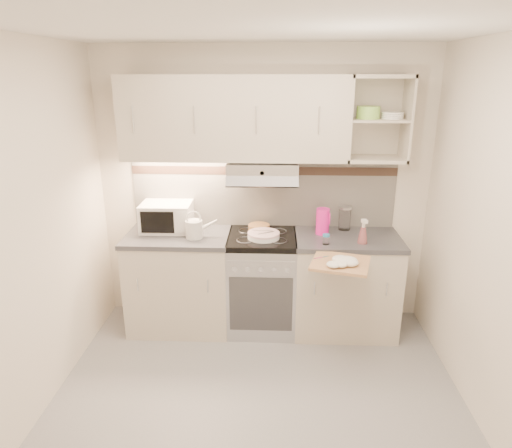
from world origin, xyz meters
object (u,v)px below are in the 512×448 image
Objects in this scene: plate_stack at (264,235)px; pink_pitcher at (323,221)px; cutting_board at (340,263)px; electric_range at (262,282)px; glass_jar at (345,218)px; spray_bottle at (363,233)px; microwave at (167,217)px; watering_can at (195,228)px.

pink_pitcher is at bearing 14.15° from plate_stack.
plate_stack is 0.65× the size of cutting_board.
electric_range is 4.17× the size of glass_jar.
glass_jar is (0.74, 0.20, 0.56)m from electric_range.
plate_stack is at bearing 165.53° from spray_bottle.
spray_bottle is (0.10, -0.34, -0.02)m from glass_jar.
spray_bottle reaches higher than plate_stack.
pink_pitcher is at bearing 137.13° from spray_bottle.
cutting_board is at bearing -130.33° from spray_bottle.
electric_range is 1.01m from spray_bottle.
spray_bottle is at bearing -73.16° from glass_jar.
microwave reaches higher than pink_pitcher.
electric_range is 0.79m from watering_can.
cutting_board is (0.60, -0.46, -0.05)m from plate_stack.
spray_bottle is (0.32, -0.21, -0.03)m from pink_pitcher.
watering_can is 1.02× the size of plate_stack.
pink_pitcher is at bearing -2.84° from microwave.
microwave is 1.63× the size of plate_stack.
pink_pitcher reaches higher than electric_range.
watering_can is at bearing -178.34° from plate_stack.
spray_bottle is (1.71, -0.26, -0.04)m from microwave.
pink_pitcher is at bearing -9.95° from watering_can.
glass_jar is (0.73, 0.26, 0.08)m from plate_stack.
microwave is at bearing -177.02° from glass_jar.
microwave is 2.00× the size of spray_bottle.
glass_jar is 0.74m from cutting_board.
watering_can is 1.21× the size of pink_pitcher.
watering_can is (0.29, -0.19, -0.04)m from microwave.
microwave reaches higher than electric_range.
watering_can is 1.12m from pink_pitcher.
pink_pitcher reaches higher than plate_stack.
microwave is at bearing -173.87° from pink_pitcher.
glass_jar reaches higher than cutting_board.
microwave is at bearing 168.66° from plate_stack.
glass_jar is at bearing -5.67° from watering_can.
microwave is 1.60× the size of watering_can.
spray_bottle is (1.43, -0.07, 0.00)m from watering_can.
cutting_board is at bearing -40.10° from electric_range.
spray_bottle is at bearing -5.76° from plate_stack.
glass_jar is at bearing 2.02° from microwave.
spray_bottle is at bearing -20.22° from watering_can.
electric_range is 3.25× the size of plate_stack.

